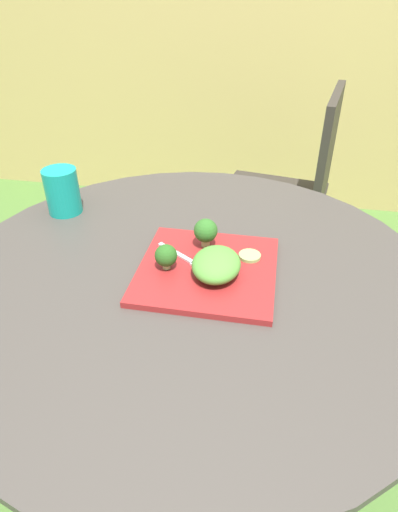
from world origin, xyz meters
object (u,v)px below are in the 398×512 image
Objects in this scene: drinking_glass at (63,194)px; fork at (188,260)px; patio_chair at (294,183)px; salad_plate at (208,269)px.

fork is (0.37, -0.19, -0.04)m from drinking_glass.
patio_chair is 1.02m from drinking_glass.
drinking_glass is 0.87× the size of fork.
salad_plate is 2.13× the size of fork.
patio_chair is 3.07× the size of salad_plate.
fork is at bearing -105.03° from patio_chair.
drinking_glass is (-0.63, -0.76, 0.26)m from patio_chair.
salad_plate is (-0.21, -0.96, 0.21)m from patio_chair.
patio_chair reaches higher than salad_plate.
drinking_glass is at bearing 153.46° from fork.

